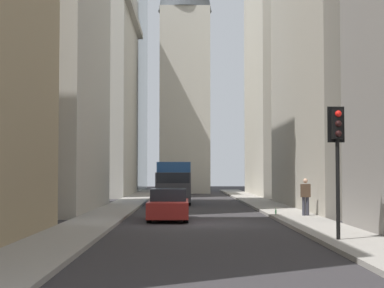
{
  "coord_description": "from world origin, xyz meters",
  "views": [
    {
      "loc": [
        -25.61,
        0.68,
        2.16
      ],
      "look_at": [
        13.14,
        0.2,
        3.96
      ],
      "focal_mm": 56.81,
      "sensor_mm": 36.0,
      "label": 1
    }
  ],
  "objects_px": {
    "pedestrian": "(305,195)",
    "discarded_bottle": "(276,212)",
    "traffic_light_foreground": "(337,141)",
    "delivery_truck": "(174,182)",
    "sedan_red": "(169,205)"
  },
  "relations": [
    {
      "from": "pedestrian",
      "to": "discarded_bottle",
      "type": "xyz_separation_m",
      "value": [
        0.98,
        1.25,
        -0.83
      ]
    },
    {
      "from": "sedan_red",
      "to": "discarded_bottle",
      "type": "relative_size",
      "value": 15.93
    },
    {
      "from": "traffic_light_foreground",
      "to": "pedestrian",
      "type": "distance_m",
      "value": 10.34
    },
    {
      "from": "delivery_truck",
      "to": "discarded_bottle",
      "type": "bearing_deg",
      "value": -156.9
    },
    {
      "from": "delivery_truck",
      "to": "discarded_bottle",
      "type": "height_order",
      "value": "delivery_truck"
    },
    {
      "from": "traffic_light_foreground",
      "to": "discarded_bottle",
      "type": "relative_size",
      "value": 14.94
    },
    {
      "from": "delivery_truck",
      "to": "sedan_red",
      "type": "xyz_separation_m",
      "value": [
        -13.97,
        -0.0,
        -0.8
      ]
    },
    {
      "from": "discarded_bottle",
      "to": "traffic_light_foreground",
      "type": "bearing_deg",
      "value": -178.86
    },
    {
      "from": "sedan_red",
      "to": "traffic_light_foreground",
      "type": "bearing_deg",
      "value": -149.63
    },
    {
      "from": "traffic_light_foreground",
      "to": "pedestrian",
      "type": "xyz_separation_m",
      "value": [
        10.09,
        -1.03,
        -2.02
      ]
    },
    {
      "from": "sedan_red",
      "to": "traffic_light_foreground",
      "type": "xyz_separation_m",
      "value": [
        -9.14,
        -5.36,
        2.44
      ]
    },
    {
      "from": "sedan_red",
      "to": "traffic_light_foreground",
      "type": "relative_size",
      "value": 1.07
    },
    {
      "from": "sedan_red",
      "to": "pedestrian",
      "type": "xyz_separation_m",
      "value": [
        0.95,
        -6.39,
        0.42
      ]
    },
    {
      "from": "delivery_truck",
      "to": "traffic_light_foreground",
      "type": "height_order",
      "value": "traffic_light_foreground"
    },
    {
      "from": "delivery_truck",
      "to": "sedan_red",
      "type": "relative_size",
      "value": 1.5
    }
  ]
}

